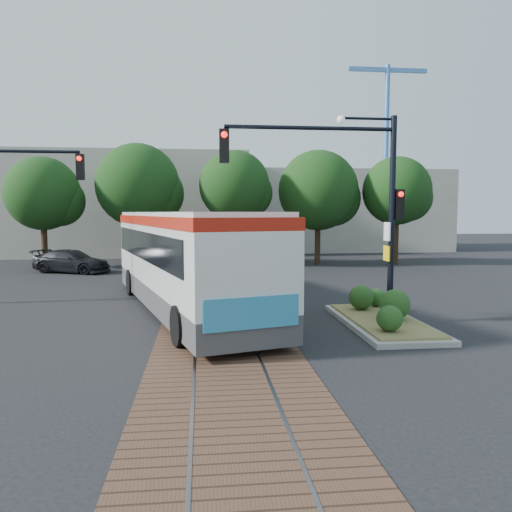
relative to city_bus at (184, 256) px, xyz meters
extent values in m
plane|color=black|center=(1.17, -2.02, -1.89)|extent=(120.00, 120.00, 0.00)
cube|color=#503424|center=(1.17, 1.98, -1.88)|extent=(3.60, 40.00, 0.01)
cube|color=slate|center=(0.42, 1.98, -1.88)|extent=(0.06, 40.00, 0.01)
cube|color=slate|center=(1.92, 1.98, -1.88)|extent=(0.06, 40.00, 0.01)
cylinder|color=#382314|center=(-8.83, 13.98, -0.46)|extent=(0.36, 0.36, 2.86)
sphere|color=#123A12|center=(-8.83, 13.98, 2.62)|extent=(4.40, 4.40, 4.40)
cylinder|color=#382314|center=(-3.33, 14.78, -0.33)|extent=(0.36, 0.36, 3.12)
sphere|color=#123A12|center=(-3.33, 14.78, 3.18)|extent=(5.20, 5.20, 5.20)
cylinder|color=#382314|center=(2.67, 13.98, -0.20)|extent=(0.36, 0.36, 3.39)
sphere|color=#123A12|center=(2.67, 13.98, 3.15)|extent=(4.40, 4.40, 4.40)
cylinder|color=#382314|center=(8.17, 14.78, -0.46)|extent=(0.36, 0.36, 2.86)
sphere|color=#123A12|center=(8.17, 14.78, 2.92)|extent=(5.20, 5.20, 5.20)
cylinder|color=#382314|center=(13.17, 13.98, -0.33)|extent=(0.36, 0.36, 3.12)
sphere|color=#123A12|center=(13.17, 13.98, 2.88)|extent=(4.40, 4.40, 4.40)
cube|color=#ADA899|center=(-6.83, 25.98, 2.11)|extent=(22.00, 12.00, 8.00)
cube|color=#ADA899|center=(13.17, 27.98, 1.61)|extent=(18.00, 10.00, 7.00)
cylinder|color=#3F72B2|center=(19.17, 31.98, 7.11)|extent=(0.50, 0.50, 18.00)
cube|color=#3F72B2|center=(19.17, 31.98, 15.61)|extent=(8.00, 0.40, 0.40)
cube|color=#404042|center=(0.01, -0.05, -1.31)|extent=(5.97, 12.88, 0.74)
cube|color=white|center=(0.01, -0.05, 0.06)|extent=(5.99, 12.89, 2.00)
cube|color=black|center=(-0.08, 0.26, 0.37)|extent=(5.71, 11.69, 0.95)
cube|color=#B21D0D|center=(0.01, -0.05, 1.22)|extent=(6.04, 12.90, 0.32)
cube|color=white|center=(0.01, -0.05, 1.43)|extent=(5.80, 12.46, 0.15)
cube|color=black|center=(1.69, -5.98, 0.48)|extent=(1.66, 0.58, 0.95)
cube|color=teal|center=(1.74, -6.15, -0.78)|extent=(2.25, 0.69, 0.74)
cube|color=orange|center=(1.61, -0.69, -0.57)|extent=(1.35, 4.58, 1.16)
cylinder|color=black|center=(0.08, -4.74, -1.36)|extent=(0.64, 1.11, 1.05)
cylinder|color=black|center=(2.41, -4.08, -1.36)|extent=(0.64, 1.11, 1.05)
cylinder|color=black|center=(-2.25, 3.48, -1.36)|extent=(0.64, 1.11, 1.05)
cylinder|color=black|center=(0.09, 4.14, -1.36)|extent=(0.64, 1.11, 1.05)
cube|color=gray|center=(5.97, -3.02, -1.82)|extent=(2.20, 5.20, 0.15)
cube|color=olive|center=(5.97, -3.02, -1.70)|extent=(1.90, 4.80, 0.08)
sphere|color=#1E4719|center=(5.57, -4.62, -1.31)|extent=(0.70, 0.70, 0.70)
sphere|color=#1E4719|center=(6.27, -3.22, -1.21)|extent=(0.90, 0.90, 0.90)
sphere|color=#1E4719|center=(5.77, -1.62, -1.26)|extent=(0.80, 0.80, 0.80)
sphere|color=#1E4719|center=(6.47, -1.12, -1.36)|extent=(0.60, 0.60, 0.60)
cylinder|color=black|center=(6.27, -2.82, 1.32)|extent=(0.18, 0.18, 6.00)
cylinder|color=black|center=(3.77, -2.82, 3.92)|extent=(5.00, 0.12, 0.12)
cube|color=black|center=(1.27, -2.82, 3.37)|extent=(0.28, 0.22, 0.95)
sphere|color=#FF190C|center=(1.27, -2.96, 3.67)|extent=(0.18, 0.18, 0.18)
cube|color=black|center=(6.49, -2.82, 1.72)|extent=(0.26, 0.20, 0.90)
sphere|color=#FF190C|center=(6.49, -2.95, 2.02)|extent=(0.16, 0.16, 0.16)
cube|color=white|center=(6.09, -2.94, 0.92)|extent=(0.04, 0.45, 0.55)
cube|color=yellow|center=(6.09, -2.94, 0.27)|extent=(0.04, 0.45, 0.45)
cylinder|color=black|center=(5.47, -2.82, 4.22)|extent=(1.60, 0.08, 0.08)
sphere|color=silver|center=(4.67, -2.82, 4.17)|extent=(0.24, 0.24, 0.24)
cylinder|color=black|center=(-6.08, 1.98, 3.71)|extent=(4.50, 0.12, 0.12)
cube|color=black|center=(-3.83, 1.98, 3.16)|extent=(0.28, 0.22, 0.95)
sphere|color=#FF190C|center=(-3.83, 1.84, 3.46)|extent=(0.18, 0.18, 0.18)
imported|color=black|center=(-6.68, 11.64, -1.25)|extent=(4.80, 3.38, 1.29)
camera|label=1|loc=(0.61, -17.24, 1.49)|focal=35.00mm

